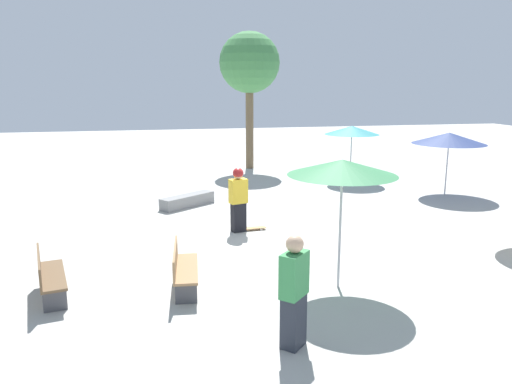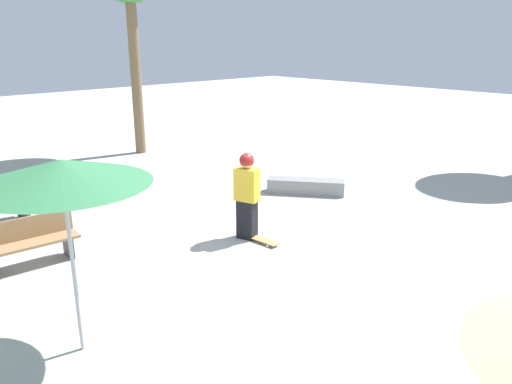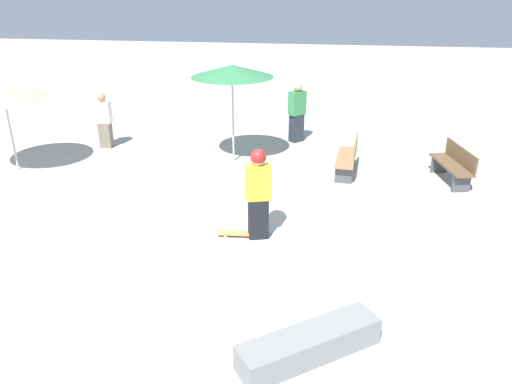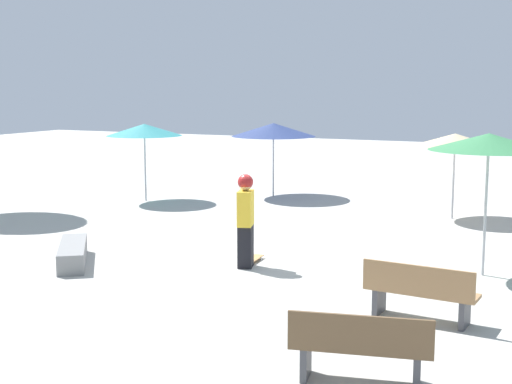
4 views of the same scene
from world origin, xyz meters
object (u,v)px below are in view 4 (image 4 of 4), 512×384
object	(u,v)px
skateboard	(252,259)
shade_umbrella_tan	(455,140)
shade_umbrella_teal	(144,130)
bench_far	(420,292)
shade_umbrella_navy	(273,130)
skater_main	(246,217)
concrete_ledge	(73,254)
bench_near	(360,348)
shade_umbrella_green	(489,142)

from	to	relation	value
skateboard	shade_umbrella_tan	distance (m)	7.01
skateboard	shade_umbrella_teal	world-z (taller)	shade_umbrella_teal
bench_far	shade_umbrella_navy	world-z (taller)	shade_umbrella_navy
skater_main	shade_umbrella_tan	size ratio (longest dim) A/B	0.80
concrete_ledge	bench_far	world-z (taller)	bench_far
shade_umbrella_tan	shade_umbrella_teal	bearing A→B (deg)	96.11
skater_main	shade_umbrella_navy	distance (m)	8.60
shade_umbrella_tan	shade_umbrella_navy	world-z (taller)	shade_umbrella_navy
bench_near	shade_umbrella_navy	size ratio (longest dim) A/B	0.66
shade_umbrella_tan	shade_umbrella_teal	world-z (taller)	shade_umbrella_teal
concrete_ledge	bench_far	xyz separation A→B (m)	(-0.59, -6.66, 0.24)
concrete_ledge	shade_umbrella_teal	distance (m)	7.59
bench_far	shade_umbrella_tan	world-z (taller)	shade_umbrella_tan
skateboard	concrete_ledge	size ratio (longest dim) A/B	0.44
bench_near	shade_umbrella_tan	distance (m)	10.86
skateboard	bench_near	bearing A→B (deg)	-146.55
shade_umbrella_tan	shade_umbrella_green	xyz separation A→B (m)	(-5.30, -1.44, 0.38)
shade_umbrella_tan	skateboard	bearing A→B (deg)	156.82
bench_far	shade_umbrella_tan	bearing A→B (deg)	101.52
skateboard	skater_main	bearing A→B (deg)	-178.24
bench_far	concrete_ledge	bearing A→B (deg)	179.89
shade_umbrella_tan	shade_umbrella_teal	size ratio (longest dim) A/B	0.97
skater_main	bench_far	size ratio (longest dim) A/B	1.06
skater_main	concrete_ledge	distance (m)	3.37
skater_main	shade_umbrella_teal	xyz separation A→B (m)	(5.64, 5.95, 1.13)
skater_main	shade_umbrella_teal	distance (m)	8.28
bench_near	shade_umbrella_navy	world-z (taller)	shade_umbrella_navy
skater_main	skateboard	distance (m)	0.95
shade_umbrella_navy	shade_umbrella_teal	bearing A→B (deg)	128.06
bench_far	shade_umbrella_tan	distance (m)	8.47
skateboard	shade_umbrella_navy	xyz separation A→B (m)	(7.64, 2.90, 1.95)
skateboard	shade_umbrella_tan	xyz separation A→B (m)	(6.20, -2.65, 1.92)
bench_far	skateboard	bearing A→B (deg)	155.05
shade_umbrella_teal	shade_umbrella_green	bearing A→B (deg)	-113.66
skater_main	shade_umbrella_tan	xyz separation A→B (m)	(6.56, -2.62, 1.04)
bench_far	shade_umbrella_teal	size ratio (longest dim) A/B	0.73
bench_near	shade_umbrella_tan	world-z (taller)	shade_umbrella_tan
shade_umbrella_navy	skateboard	bearing A→B (deg)	-159.21
skateboard	shade_umbrella_navy	bearing A→B (deg)	16.70
skater_main	bench_near	xyz separation A→B (m)	(-4.16, -3.44, -0.51)
bench_far	skater_main	bearing A→B (deg)	159.34
skater_main	concrete_ledge	xyz separation A→B (m)	(-1.13, 3.08, -0.75)
skateboard	shade_umbrella_tan	size ratio (longest dim) A/B	0.37
concrete_ledge	bench_far	size ratio (longest dim) A/B	1.13
bench_near	bench_far	size ratio (longest dim) A/B	1.02
bench_far	shade_umbrella_teal	distance (m)	12.15
skater_main	bench_near	world-z (taller)	skater_main
skateboard	bench_near	xyz separation A→B (m)	(-4.52, -3.47, 0.37)
skateboard	bench_far	size ratio (longest dim) A/B	0.50
skateboard	bench_near	distance (m)	5.71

